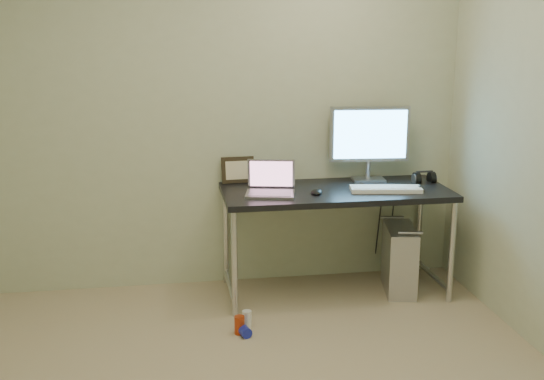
# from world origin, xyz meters

# --- Properties ---
(wall_back) EXTENTS (3.50, 0.02, 2.50)m
(wall_back) POSITION_xyz_m (0.00, 1.75, 1.25)
(wall_back) COLOR beige
(wall_back) RESTS_ON ground
(desk) EXTENTS (1.55, 0.68, 0.75)m
(desk) POSITION_xyz_m (0.79, 1.41, 0.67)
(desk) COLOR black
(desk) RESTS_ON ground
(tower_computer) EXTENTS (0.28, 0.48, 0.50)m
(tower_computer) POSITION_xyz_m (1.26, 1.37, 0.23)
(tower_computer) COLOR #BDBCC1
(tower_computer) RESTS_ON ground
(cable_a) EXTENTS (0.01, 0.16, 0.69)m
(cable_a) POSITION_xyz_m (1.21, 1.70, 0.40)
(cable_a) COLOR black
(cable_a) RESTS_ON ground
(cable_b) EXTENTS (0.02, 0.11, 0.71)m
(cable_b) POSITION_xyz_m (1.30, 1.68, 0.38)
(cable_b) COLOR black
(cable_b) RESTS_ON ground
(can_red) EXTENTS (0.07, 0.07, 0.11)m
(can_red) POSITION_xyz_m (0.06, 0.85, 0.06)
(can_red) COLOR #AC3310
(can_red) RESTS_ON ground
(can_white) EXTENTS (0.06, 0.06, 0.11)m
(can_white) POSITION_xyz_m (0.11, 0.93, 0.05)
(can_white) COLOR white
(can_white) RESTS_ON ground
(can_blue) EXTENTS (0.10, 0.13, 0.07)m
(can_blue) POSITION_xyz_m (0.08, 0.82, 0.03)
(can_blue) COLOR #1E28BB
(can_blue) RESTS_ON ground
(laptop) EXTENTS (0.37, 0.32, 0.22)m
(laptop) POSITION_xyz_m (0.33, 1.36, 0.80)
(laptop) COLOR #A5A4AB
(laptop) RESTS_ON desk
(monitor) EXTENTS (0.57, 0.19, 0.53)m
(monitor) POSITION_xyz_m (1.09, 1.63, 1.06)
(monitor) COLOR #A5A4AB
(monitor) RESTS_ON desk
(keyboard) EXTENTS (0.49, 0.23, 0.03)m
(keyboard) POSITION_xyz_m (1.11, 1.30, 0.76)
(keyboard) COLOR white
(keyboard) RESTS_ON desk
(mouse_right) EXTENTS (0.08, 0.12, 0.04)m
(mouse_right) POSITION_xyz_m (1.33, 1.28, 0.77)
(mouse_right) COLOR black
(mouse_right) RESTS_ON desk
(mouse_left) EXTENTS (0.10, 0.13, 0.04)m
(mouse_left) POSITION_xyz_m (0.63, 1.31, 0.77)
(mouse_left) COLOR black
(mouse_left) RESTS_ON desk
(headphones) EXTENTS (0.16, 0.10, 0.10)m
(headphones) POSITION_xyz_m (1.46, 1.51, 0.78)
(headphones) COLOR black
(headphones) RESTS_ON desk
(picture_frame) EXTENTS (0.24, 0.08, 0.19)m
(picture_frame) POSITION_xyz_m (0.15, 1.71, 0.84)
(picture_frame) COLOR black
(picture_frame) RESTS_ON desk
(webcam) EXTENTS (0.04, 0.03, 0.12)m
(webcam) POSITION_xyz_m (0.34, 1.65, 0.84)
(webcam) COLOR silver
(webcam) RESTS_ON desk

